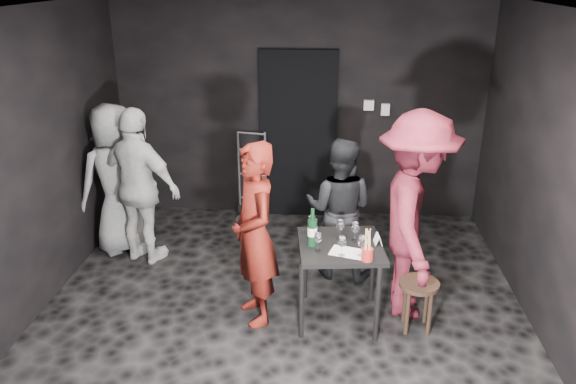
# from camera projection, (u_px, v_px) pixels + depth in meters

# --- Properties ---
(floor) EXTENTS (4.50, 5.00, 0.02)m
(floor) POSITION_uv_depth(u_px,v_px,m) (281.00, 322.00, 5.08)
(floor) COLOR black
(floor) RESTS_ON ground
(ceiling) EXTENTS (4.50, 5.00, 0.02)m
(ceiling) POSITION_uv_depth(u_px,v_px,m) (279.00, 10.00, 4.08)
(ceiling) COLOR silver
(ceiling) RESTS_ON ground
(wall_back) EXTENTS (4.50, 0.04, 2.70)m
(wall_back) POSITION_uv_depth(u_px,v_px,m) (299.00, 111.00, 6.90)
(wall_back) COLOR black
(wall_back) RESTS_ON ground
(wall_left) EXTENTS (0.04, 5.00, 2.70)m
(wall_left) POSITION_uv_depth(u_px,v_px,m) (16.00, 176.00, 4.74)
(wall_left) COLOR black
(wall_left) RESTS_ON ground
(wall_right) EXTENTS (0.04, 5.00, 2.70)m
(wall_right) POSITION_uv_depth(u_px,v_px,m) (564.00, 191.00, 4.42)
(wall_right) COLOR black
(wall_right) RESTS_ON ground
(doorway) EXTENTS (0.95, 0.10, 2.10)m
(doorway) POSITION_uv_depth(u_px,v_px,m) (298.00, 136.00, 6.95)
(doorway) COLOR black
(doorway) RESTS_ON ground
(wallbox_upper) EXTENTS (0.12, 0.06, 0.12)m
(wallbox_upper) POSITION_uv_depth(u_px,v_px,m) (369.00, 105.00, 6.75)
(wallbox_upper) COLOR #B7B7B2
(wallbox_upper) RESTS_ON wall_back
(wallbox_lower) EXTENTS (0.10, 0.06, 0.14)m
(wallbox_lower) POSITION_uv_depth(u_px,v_px,m) (385.00, 109.00, 6.76)
(wallbox_lower) COLOR #B7B7B2
(wallbox_lower) RESTS_ON wall_back
(hand_truck) EXTENTS (0.38, 0.32, 1.12)m
(hand_truck) POSITION_uv_depth(u_px,v_px,m) (253.00, 201.00, 7.18)
(hand_truck) COLOR #B2B2B7
(hand_truck) RESTS_ON floor
(tasting_table) EXTENTS (0.72, 0.72, 0.75)m
(tasting_table) POSITION_uv_depth(u_px,v_px,m) (340.00, 254.00, 4.92)
(tasting_table) COLOR black
(tasting_table) RESTS_ON floor
(stool) EXTENTS (0.35, 0.35, 0.47)m
(stool) POSITION_uv_depth(u_px,v_px,m) (418.00, 292.00, 4.86)
(stool) COLOR black
(stool) RESTS_ON floor
(server_red) EXTENTS (0.69, 0.80, 1.85)m
(server_red) POSITION_uv_depth(u_px,v_px,m) (254.00, 225.00, 4.83)
(server_red) COLOR maroon
(server_red) RESTS_ON floor
(woman_black) EXTENTS (0.77, 0.53, 1.44)m
(woman_black) POSITION_uv_depth(u_px,v_px,m) (339.00, 210.00, 5.64)
(woman_black) COLOR black
(woman_black) RESTS_ON floor
(man_maroon) EXTENTS (0.80, 1.58, 2.40)m
(man_maroon) POSITION_uv_depth(u_px,v_px,m) (417.00, 190.00, 4.85)
(man_maroon) COLOR maroon
(man_maroon) RESTS_ON floor
(bystander_cream) EXTENTS (1.24, 0.91, 1.92)m
(bystander_cream) POSITION_uv_depth(u_px,v_px,m) (139.00, 177.00, 5.84)
(bystander_cream) COLOR silver
(bystander_cream) RESTS_ON floor
(bystander_grey) EXTENTS (1.01, 1.00, 1.87)m
(bystander_grey) POSITION_uv_depth(u_px,v_px,m) (116.00, 171.00, 6.09)
(bystander_grey) COLOR gray
(bystander_grey) RESTS_ON floor
(tasting_mat) EXTENTS (0.33, 0.26, 0.00)m
(tasting_mat) POSITION_uv_depth(u_px,v_px,m) (348.00, 252.00, 4.74)
(tasting_mat) COLOR white
(tasting_mat) RESTS_ON tasting_table
(wine_glass_a) EXTENTS (0.08, 0.08, 0.18)m
(wine_glass_a) POSITION_uv_depth(u_px,v_px,m) (318.00, 241.00, 4.73)
(wine_glass_a) COLOR white
(wine_glass_a) RESTS_ON tasting_table
(wine_glass_b) EXTENTS (0.11, 0.11, 0.22)m
(wine_glass_b) POSITION_uv_depth(u_px,v_px,m) (312.00, 225.00, 4.98)
(wine_glass_b) COLOR white
(wine_glass_b) RESTS_ON tasting_table
(wine_glass_c) EXTENTS (0.09, 0.09, 0.20)m
(wine_glass_c) POSITION_uv_depth(u_px,v_px,m) (340.00, 229.00, 4.94)
(wine_glass_c) COLOR white
(wine_glass_c) RESTS_ON tasting_table
(wine_glass_d) EXTENTS (0.08, 0.08, 0.19)m
(wine_glass_d) POSITION_uv_depth(u_px,v_px,m) (342.00, 245.00, 4.65)
(wine_glass_d) COLOR white
(wine_glass_d) RESTS_ON tasting_table
(wine_glass_e) EXTENTS (0.10, 0.10, 0.20)m
(wine_glass_e) POSITION_uv_depth(u_px,v_px,m) (362.00, 245.00, 4.64)
(wine_glass_e) COLOR white
(wine_glass_e) RESTS_ON tasting_table
(wine_glass_f) EXTENTS (0.09, 0.09, 0.19)m
(wine_glass_f) POSITION_uv_depth(u_px,v_px,m) (355.00, 231.00, 4.90)
(wine_glass_f) COLOR white
(wine_glass_f) RESTS_ON tasting_table
(wine_bottle) EXTENTS (0.08, 0.08, 0.34)m
(wine_bottle) POSITION_uv_depth(u_px,v_px,m) (312.00, 231.00, 4.81)
(wine_bottle) COLOR black
(wine_bottle) RESTS_ON tasting_table
(breadstick_cup) EXTENTS (0.10, 0.10, 0.30)m
(breadstick_cup) POSITION_uv_depth(u_px,v_px,m) (368.00, 246.00, 4.56)
(breadstick_cup) COLOR #A8241C
(breadstick_cup) RESTS_ON tasting_table
(reserved_card) EXTENTS (0.08, 0.12, 0.09)m
(reserved_card) POSITION_uv_depth(u_px,v_px,m) (376.00, 239.00, 4.88)
(reserved_card) COLOR white
(reserved_card) RESTS_ON tasting_table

